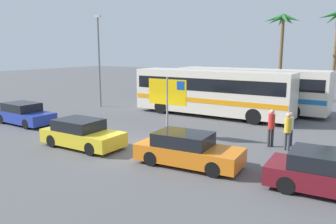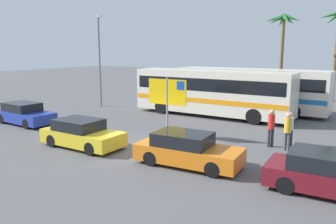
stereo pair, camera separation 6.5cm
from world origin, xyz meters
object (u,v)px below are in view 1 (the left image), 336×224
Objects in this scene: pedestrian_by_bus at (271,125)px; bus_front_coach at (211,91)px; bus_rear_coach at (249,88)px; car_maroon at (329,173)px; ferry_sign at (168,94)px; pedestrian_near_sign at (290,126)px; car_orange at (187,150)px; car_yellow at (82,134)px; pedestrian_crossing_lot at (288,128)px; car_blue at (24,114)px.

bus_front_coach is at bearing 179.11° from pedestrian_by_bus.
bus_rear_coach reaches higher than car_maroon.
bus_rear_coach is 3.47× the size of ferry_sign.
pedestrian_near_sign is at bearing 113.16° from car_maroon.
car_orange is at bearing -72.50° from pedestrian_by_bus.
car_yellow is 2.31× the size of pedestrian_crossing_lot.
car_orange and car_yellow have the same top height.
ferry_sign is 0.75× the size of car_blue.
bus_front_coach is at bearing -166.16° from pedestrian_near_sign.
bus_front_coach is at bearing 46.77° from car_blue.
car_blue is 1.04× the size of car_yellow.
pedestrian_near_sign is at bearing 18.43° from ferry_sign.
bus_front_coach is 3.57m from bus_rear_coach.
pedestrian_near_sign reaches higher than car_orange.
ferry_sign is 4.68m from car_yellow.
car_orange is at bearing 179.38° from car_maroon.
pedestrian_by_bus reaches higher than car_orange.
pedestrian_crossing_lot is (0.10, -0.87, 0.08)m from pedestrian_near_sign.
ferry_sign reaches higher than car_yellow.
pedestrian_crossing_lot is at bearing -61.01° from bus_rear_coach.
pedestrian_by_bus is (5.71, -5.42, -0.70)m from bus_front_coach.
car_yellow is 2.25× the size of pedestrian_by_bus.
bus_front_coach reaches higher than car_orange.
car_orange is (3.63, -9.84, -1.15)m from bus_front_coach.
car_maroon is at bearing -126.47° from pedestrian_crossing_lot.
car_blue is at bearing 165.91° from car_yellow.
ferry_sign is at bearing 157.72° from car_maroon.
car_blue is 12.40m from car_orange.
ferry_sign is at bearing 128.99° from car_orange.
ferry_sign is at bearing 51.83° from car_yellow.
car_orange is at bearing -48.31° from ferry_sign.
pedestrian_crossing_lot is at bearing -32.95° from pedestrian_near_sign.
pedestrian_by_bus is (-3.08, 4.24, 0.44)m from car_maroon.
pedestrian_near_sign reaches higher than car_blue.
pedestrian_by_bus is (7.58, 4.85, 0.44)m from car_yellow.
pedestrian_near_sign is at bearing 85.20° from pedestrian_by_bus.
pedestrian_near_sign reaches higher than car_maroon.
car_orange is 5.12m from pedestrian_crossing_lot.
bus_front_coach is 13.11m from car_maroon.
bus_front_coach is 12.31m from car_blue.
ferry_sign reaches higher than pedestrian_near_sign.
bus_rear_coach is at bearing 157.97° from pedestrian_by_bus.
pedestrian_crossing_lot is at bearing 27.29° from pedestrian_by_bus.
ferry_sign is at bearing -83.43° from bus_front_coach.
pedestrian_crossing_lot is (15.22, 2.99, 0.41)m from car_blue.
car_orange is 2.47× the size of pedestrian_crossing_lot.
bus_front_coach is 2.55× the size of car_orange.
car_blue is 0.98× the size of car_orange.
car_orange is (1.99, -13.01, -1.15)m from bus_rear_coach.
pedestrian_crossing_lot reaches higher than pedestrian_near_sign.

